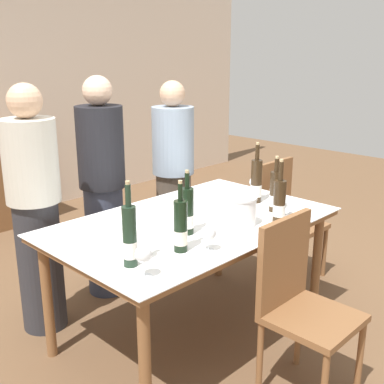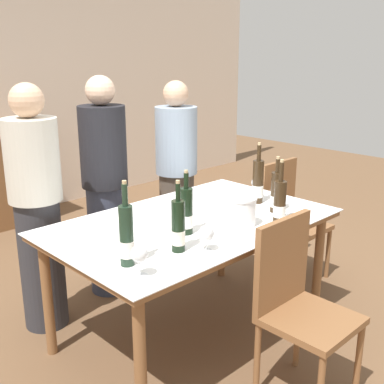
{
  "view_description": "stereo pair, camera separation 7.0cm",
  "coord_description": "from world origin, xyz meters",
  "px_view_note": "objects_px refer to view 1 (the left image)",
  "views": [
    {
      "loc": [
        -1.96,
        -1.91,
        1.76
      ],
      "look_at": [
        0.0,
        0.0,
        0.95
      ],
      "focal_mm": 45.0,
      "sensor_mm": 36.0,
      "label": 1
    },
    {
      "loc": [
        -1.91,
        -1.96,
        1.76
      ],
      "look_at": [
        0.0,
        0.0,
        0.95
      ],
      "focal_mm": 45.0,
      "sensor_mm": 36.0,
      "label": 2
    }
  ],
  "objects_px": {
    "wine_glass_2": "(143,255)",
    "chair_near_front": "(299,297)",
    "wine_bottle_1": "(256,182)",
    "wine_bottle_2": "(187,212)",
    "wine_bottle_0": "(279,202)",
    "wine_glass_1": "(208,234)",
    "dining_table": "(192,231)",
    "wine_bottle_3": "(275,193)",
    "wine_bottle_4": "(181,227)",
    "chair_right_end": "(285,212)",
    "person_guest_left": "(103,189)",
    "ice_bucket": "(241,210)",
    "person_host": "(35,212)",
    "wine_bottle_5": "(130,237)",
    "wine_glass_0": "(254,183)",
    "person_guest_right": "(173,179)"
  },
  "relations": [
    {
      "from": "wine_glass_2",
      "to": "chair_near_front",
      "type": "height_order",
      "value": "chair_near_front"
    },
    {
      "from": "wine_bottle_1",
      "to": "wine_bottle_2",
      "type": "height_order",
      "value": "wine_bottle_1"
    },
    {
      "from": "wine_bottle_0",
      "to": "wine_glass_1",
      "type": "distance_m",
      "value": 0.62
    },
    {
      "from": "dining_table",
      "to": "wine_bottle_3",
      "type": "bearing_deg",
      "value": -26.76
    },
    {
      "from": "wine_bottle_4",
      "to": "chair_right_end",
      "type": "height_order",
      "value": "wine_bottle_4"
    },
    {
      "from": "person_guest_left",
      "to": "chair_near_front",
      "type": "bearing_deg",
      "value": -88.39
    },
    {
      "from": "ice_bucket",
      "to": "person_host",
      "type": "height_order",
      "value": "person_host"
    },
    {
      "from": "wine_bottle_5",
      "to": "person_host",
      "type": "bearing_deg",
      "value": 87.59
    },
    {
      "from": "ice_bucket",
      "to": "wine_glass_0",
      "type": "distance_m",
      "value": 0.6
    },
    {
      "from": "wine_bottle_4",
      "to": "chair_right_end",
      "type": "xyz_separation_m",
      "value": [
        1.51,
        0.37,
        -0.38
      ]
    },
    {
      "from": "chair_near_front",
      "to": "dining_table",
      "type": "bearing_deg",
      "value": 91.02
    },
    {
      "from": "wine_glass_2",
      "to": "person_host",
      "type": "distance_m",
      "value": 1.14
    },
    {
      "from": "wine_bottle_5",
      "to": "chair_near_front",
      "type": "relative_size",
      "value": 0.44
    },
    {
      "from": "wine_bottle_0",
      "to": "person_host",
      "type": "height_order",
      "value": "person_host"
    },
    {
      "from": "dining_table",
      "to": "wine_bottle_3",
      "type": "xyz_separation_m",
      "value": [
        0.5,
        -0.25,
        0.19
      ]
    },
    {
      "from": "person_host",
      "to": "person_guest_left",
      "type": "bearing_deg",
      "value": 10.16
    },
    {
      "from": "dining_table",
      "to": "chair_right_end",
      "type": "xyz_separation_m",
      "value": [
        1.15,
        0.09,
        -0.18
      ]
    },
    {
      "from": "wine_bottle_3",
      "to": "person_guest_right",
      "type": "relative_size",
      "value": 0.23
    },
    {
      "from": "wine_glass_1",
      "to": "chair_near_front",
      "type": "height_order",
      "value": "chair_near_front"
    },
    {
      "from": "dining_table",
      "to": "wine_bottle_5",
      "type": "height_order",
      "value": "wine_bottle_5"
    },
    {
      "from": "ice_bucket",
      "to": "wine_bottle_0",
      "type": "distance_m",
      "value": 0.24
    },
    {
      "from": "wine_bottle_2",
      "to": "wine_bottle_5",
      "type": "bearing_deg",
      "value": -168.12
    },
    {
      "from": "wine_bottle_2",
      "to": "chair_right_end",
      "type": "relative_size",
      "value": 0.4
    },
    {
      "from": "wine_bottle_1",
      "to": "person_guest_left",
      "type": "relative_size",
      "value": 0.26
    },
    {
      "from": "wine_bottle_1",
      "to": "wine_glass_0",
      "type": "distance_m",
      "value": 0.14
    },
    {
      "from": "wine_glass_2",
      "to": "chair_right_end",
      "type": "relative_size",
      "value": 0.17
    },
    {
      "from": "wine_glass_1",
      "to": "wine_glass_2",
      "type": "height_order",
      "value": "wine_glass_2"
    },
    {
      "from": "wine_glass_0",
      "to": "person_host",
      "type": "bearing_deg",
      "value": 150.75
    },
    {
      "from": "wine_glass_1",
      "to": "wine_bottle_3",
      "type": "bearing_deg",
      "value": 9.3
    },
    {
      "from": "ice_bucket",
      "to": "person_guest_left",
      "type": "xyz_separation_m",
      "value": [
        -0.18,
        1.12,
        -0.06
      ]
    },
    {
      "from": "wine_bottle_4",
      "to": "chair_near_front",
      "type": "height_order",
      "value": "wine_bottle_4"
    },
    {
      "from": "wine_bottle_1",
      "to": "wine_glass_2",
      "type": "bearing_deg",
      "value": -165.61
    },
    {
      "from": "wine_bottle_0",
      "to": "wine_bottle_1",
      "type": "xyz_separation_m",
      "value": [
        0.21,
        0.33,
        0.02
      ]
    },
    {
      "from": "dining_table",
      "to": "ice_bucket",
      "type": "relative_size",
      "value": 9.31
    },
    {
      "from": "wine_glass_2",
      "to": "wine_bottle_5",
      "type": "bearing_deg",
      "value": 75.82
    },
    {
      "from": "wine_glass_1",
      "to": "wine_bottle_5",
      "type": "bearing_deg",
      "value": 159.58
    },
    {
      "from": "wine_bottle_0",
      "to": "wine_glass_2",
      "type": "height_order",
      "value": "wine_bottle_0"
    },
    {
      "from": "dining_table",
      "to": "chair_near_front",
      "type": "height_order",
      "value": "chair_near_front"
    },
    {
      "from": "dining_table",
      "to": "wine_bottle_2",
      "type": "bearing_deg",
      "value": -142.78
    },
    {
      "from": "wine_glass_1",
      "to": "chair_near_front",
      "type": "bearing_deg",
      "value": -53.74
    },
    {
      "from": "dining_table",
      "to": "wine_bottle_1",
      "type": "height_order",
      "value": "wine_bottle_1"
    },
    {
      "from": "person_guest_left",
      "to": "person_guest_right",
      "type": "distance_m",
      "value": 0.64
    },
    {
      "from": "wine_bottle_1",
      "to": "wine_bottle_3",
      "type": "relative_size",
      "value": 1.14
    },
    {
      "from": "wine_bottle_0",
      "to": "chair_near_front",
      "type": "xyz_separation_m",
      "value": [
        -0.34,
        -0.38,
        -0.35
      ]
    },
    {
      "from": "chair_near_front",
      "to": "chair_right_end",
      "type": "bearing_deg",
      "value": 36.77
    },
    {
      "from": "dining_table",
      "to": "wine_glass_2",
      "type": "distance_m",
      "value": 0.8
    },
    {
      "from": "wine_bottle_3",
      "to": "chair_right_end",
      "type": "relative_size",
      "value": 0.39
    },
    {
      "from": "wine_bottle_0",
      "to": "chair_near_front",
      "type": "relative_size",
      "value": 0.4
    },
    {
      "from": "wine_bottle_1",
      "to": "chair_near_front",
      "type": "bearing_deg",
      "value": -127.98
    },
    {
      "from": "wine_bottle_1",
      "to": "wine_bottle_5",
      "type": "distance_m",
      "value": 1.24
    }
  ]
}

